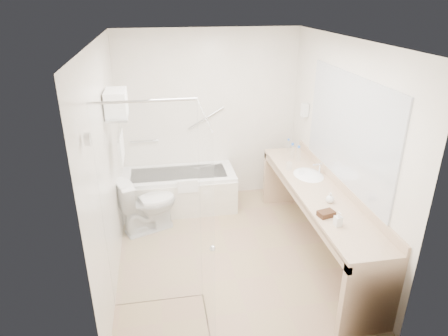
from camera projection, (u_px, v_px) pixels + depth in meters
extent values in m
plane|color=#A17F63|center=(228.00, 252.00, 4.90)|extent=(3.20, 3.20, 0.00)
cube|color=silver|center=(229.00, 40.00, 3.89)|extent=(2.60, 3.20, 0.10)
cube|color=silver|center=(209.00, 117.00, 5.84)|extent=(2.60, 0.10, 2.50)
cube|color=silver|center=(267.00, 239.00, 2.95)|extent=(2.60, 0.10, 2.50)
cube|color=silver|center=(107.00, 166.00, 4.19)|extent=(0.10, 3.20, 2.50)
cube|color=silver|center=(339.00, 151.00, 4.60)|extent=(0.10, 3.20, 2.50)
cube|color=white|center=(179.00, 190.00, 5.84)|extent=(1.60, 0.70, 0.55)
cube|color=#EFE3D0|center=(181.00, 203.00, 5.52)|extent=(1.60, 0.02, 0.50)
cube|color=white|center=(188.00, 186.00, 5.45)|extent=(0.28, 0.06, 0.18)
cylinder|color=silver|center=(145.00, 141.00, 5.78)|extent=(0.40, 0.03, 0.03)
cylinder|color=silver|center=(206.00, 118.00, 5.79)|extent=(0.53, 0.03, 0.33)
cube|color=silver|center=(152.00, 212.00, 3.71)|extent=(0.90, 0.01, 2.10)
cube|color=silver|center=(206.00, 234.00, 3.38)|extent=(0.02, 0.90, 2.10)
cylinder|color=silver|center=(143.00, 101.00, 3.29)|extent=(0.90, 0.02, 0.02)
sphere|color=silver|center=(213.00, 249.00, 3.27)|extent=(0.05, 0.05, 0.05)
cylinder|color=silver|center=(88.00, 139.00, 2.88)|extent=(0.04, 0.10, 0.10)
cube|color=silver|center=(118.00, 115.00, 4.35)|extent=(0.24, 0.55, 0.02)
cylinder|color=silver|center=(120.00, 134.00, 4.44)|extent=(0.02, 0.55, 0.02)
cube|color=white|center=(121.00, 147.00, 4.50)|extent=(0.03, 0.42, 0.32)
cube|color=white|center=(117.00, 110.00, 4.33)|extent=(0.22, 0.40, 0.08)
cube|color=white|center=(116.00, 102.00, 4.29)|extent=(0.22, 0.40, 0.08)
cube|color=white|center=(115.00, 94.00, 4.26)|extent=(0.22, 0.40, 0.08)
cube|color=tan|center=(318.00, 191.00, 4.59)|extent=(0.55, 2.70, 0.05)
cube|color=tan|center=(340.00, 184.00, 4.60)|extent=(0.03, 2.70, 0.10)
cube|color=tan|center=(297.00, 197.00, 4.57)|extent=(0.04, 2.70, 0.08)
cube|color=tan|center=(370.00, 299.00, 3.58)|extent=(0.55, 0.08, 0.80)
cube|color=tan|center=(282.00, 177.00, 5.94)|extent=(0.55, 0.08, 0.80)
ellipsoid|color=white|center=(308.00, 177.00, 4.96)|extent=(0.40, 0.52, 0.14)
cylinder|color=silver|center=(320.00, 168.00, 4.93)|extent=(0.03, 0.03, 0.14)
cube|color=#B3B8C0|center=(348.00, 130.00, 4.34)|extent=(0.02, 2.00, 1.20)
cube|color=silver|center=(305.00, 110.00, 5.45)|extent=(0.08, 0.10, 0.18)
imported|color=white|center=(148.00, 204.00, 5.23)|extent=(0.88, 0.69, 0.76)
cube|color=#3F2416|center=(326.00, 214.00, 4.02)|extent=(0.19, 0.15, 0.06)
imported|color=silver|center=(338.00, 223.00, 3.85)|extent=(0.09, 0.16, 0.07)
imported|color=silver|center=(330.00, 199.00, 4.28)|extent=(0.10, 0.12, 0.09)
cylinder|color=silver|center=(298.00, 154.00, 5.33)|extent=(0.06, 0.06, 0.18)
cylinder|color=blue|center=(299.00, 147.00, 5.29)|extent=(0.03, 0.03, 0.03)
cylinder|color=silver|center=(292.00, 151.00, 5.42)|extent=(0.07, 0.07, 0.19)
cylinder|color=blue|center=(293.00, 144.00, 5.37)|extent=(0.04, 0.04, 0.03)
cylinder|color=silver|center=(288.00, 145.00, 5.68)|extent=(0.05, 0.05, 0.15)
cylinder|color=blue|center=(289.00, 139.00, 5.65)|extent=(0.03, 0.03, 0.02)
cylinder|color=silver|center=(289.00, 166.00, 5.07)|extent=(0.09, 0.09, 0.10)
cylinder|color=silver|center=(301.00, 173.00, 4.90)|extent=(0.08, 0.08, 0.09)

